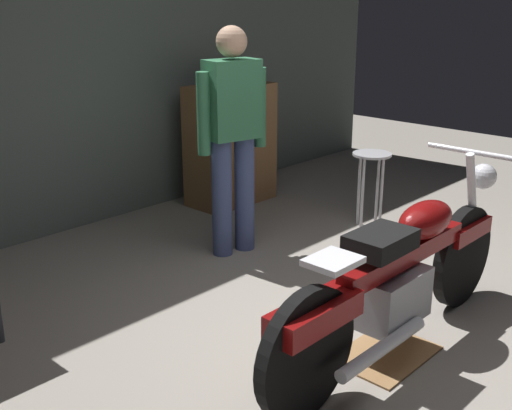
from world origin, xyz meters
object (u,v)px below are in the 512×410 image
object	(u,v)px
motorcycle	(401,275)
person_standing	(233,132)
shop_stool	(371,170)
wooden_dresser	(231,144)

from	to	relation	value
motorcycle	person_standing	xyz separation A→B (m)	(0.40, 1.66, 0.48)
motorcycle	shop_stool	size ratio (longest dim) A/B	3.42
person_standing	shop_stool	size ratio (longest dim) A/B	2.61
motorcycle	person_standing	bearing A→B (deg)	76.36
shop_stool	wooden_dresser	bearing A→B (deg)	102.27
wooden_dresser	person_standing	bearing A→B (deg)	-133.79
person_standing	shop_stool	distance (m)	1.31
motorcycle	person_standing	world-z (taller)	person_standing
shop_stool	wooden_dresser	distance (m)	1.38
motorcycle	shop_stool	world-z (taller)	motorcycle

